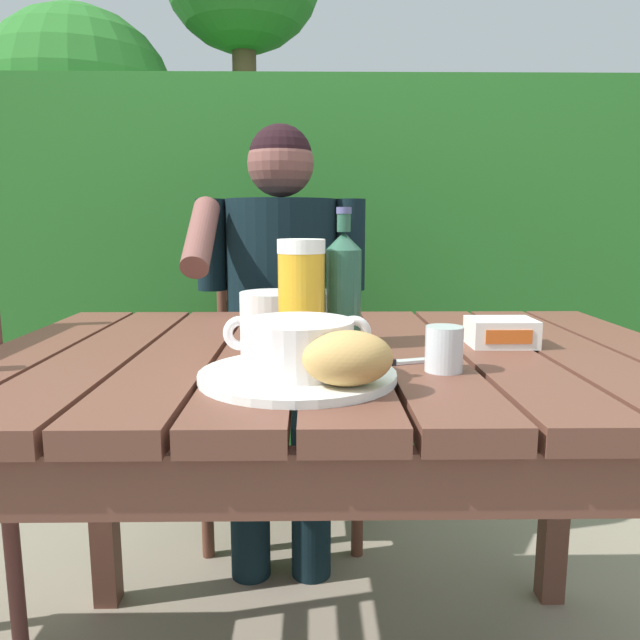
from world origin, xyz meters
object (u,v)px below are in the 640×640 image
serving_plate (298,375)px  beer_glass (301,294)px  beer_bottle (343,286)px  chair_near_diner (285,382)px  person_eating (280,308)px  soup_bowl (297,345)px  table_knife (392,362)px  water_glass_small (444,349)px  bread_roll (345,358)px  butter_tub (501,332)px  diner_bowl (274,306)px

serving_plate → beer_glass: beer_glass is taller
beer_bottle → serving_plate: bearing=-106.9°
chair_near_diner → beer_bottle: (0.15, -0.82, 0.41)m
person_eating → beer_glass: (0.07, -0.67, 0.12)m
soup_bowl → table_knife: 0.18m
soup_bowl → water_glass_small: (0.22, 0.04, -0.02)m
serving_plate → bread_roll: 0.11m
serving_plate → water_glass_small: (0.22, 0.04, 0.03)m
butter_tub → table_knife: 0.26m
chair_near_diner → butter_tub: 1.01m
butter_tub → table_knife: size_ratio=0.77×
beer_glass → water_glass_small: bearing=-38.1°
person_eating → diner_bowl: (0.00, -0.35, 0.06)m
person_eating → butter_tub: (0.44, -0.65, 0.05)m
serving_plate → beer_bottle: 0.29m
chair_near_diner → diner_bowl: size_ratio=5.96×
chair_near_diner → serving_plate: chair_near_diner is taller
bread_roll → table_knife: bearing=62.4°
bread_roll → butter_tub: bearing=45.2°
beer_glass → person_eating: bearing=96.2°
person_eating → soup_bowl: person_eating is taller
serving_plate → table_knife: bearing=30.5°
bread_roll → beer_glass: size_ratio=0.67×
person_eating → butter_tub: bearing=-56.3°
chair_near_diner → butter_tub: chair_near_diner is taller
soup_bowl → diner_bowl: soup_bowl is taller
beer_bottle → diner_bowl: bearing=118.3°
butter_tub → person_eating: bearing=123.7°
person_eating → water_glass_small: (0.29, -0.84, 0.06)m
beer_glass → beer_bottle: (0.08, 0.05, 0.01)m
chair_near_diner → table_knife: size_ratio=6.15×
bread_roll → water_glass_small: (0.16, 0.12, -0.01)m
soup_bowl → beer_glass: beer_glass is taller
beer_glass → butter_tub: beer_glass is taller
water_glass_small → butter_tub: water_glass_small is taller
person_eating → table_knife: size_ratio=8.26×
person_eating → beer_bottle: 0.65m
bread_roll → water_glass_small: bread_roll is taller
water_glass_small → bread_roll: bearing=-142.8°
soup_bowl → beer_bottle: bearing=73.1°
person_eating → water_glass_small: size_ratio=18.22×
beer_bottle → water_glass_small: 0.27m
person_eating → table_knife: (0.22, -0.79, 0.03)m
bread_roll → butter_tub: (0.30, 0.30, -0.02)m
chair_near_diner → beer_glass: bearing=-85.4°
chair_near_diner → table_knife: 1.06m
serving_plate → beer_bottle: beer_bottle is taller
bread_roll → diner_bowl: (-0.13, 0.61, -0.02)m
soup_bowl → beer_bottle: beer_bottle is taller
soup_bowl → diner_bowl: 0.54m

